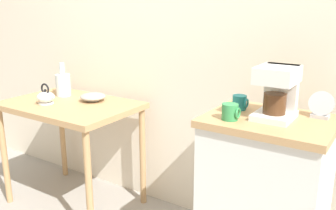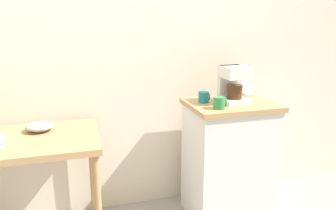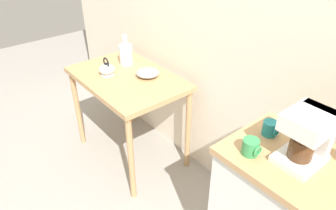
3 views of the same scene
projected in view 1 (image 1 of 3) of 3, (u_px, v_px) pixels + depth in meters
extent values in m
cube|color=beige|center=(191.00, 12.00, 2.40)|extent=(4.40, 0.10, 2.80)
cube|color=tan|center=(70.00, 106.00, 2.61)|extent=(0.94, 0.63, 0.04)
cylinder|color=tan|center=(4.00, 156.00, 2.72)|extent=(0.04, 0.04, 0.74)
cylinder|color=tan|center=(89.00, 187.00, 2.27)|extent=(0.04, 0.04, 0.74)
cylinder|color=tan|center=(62.00, 135.00, 3.16)|extent=(0.04, 0.04, 0.74)
cylinder|color=tan|center=(143.00, 157.00, 2.71)|extent=(0.04, 0.04, 0.74)
cube|color=white|center=(264.00, 203.00, 1.96)|extent=(0.59, 0.47, 0.87)
cube|color=tan|center=(270.00, 121.00, 1.84)|extent=(0.62, 0.50, 0.04)
cylinder|color=#9E998C|center=(93.00, 101.00, 2.65)|extent=(0.08, 0.08, 0.01)
ellipsoid|color=#9E998C|center=(93.00, 97.00, 2.64)|extent=(0.18, 0.18, 0.05)
cylinder|color=white|center=(46.00, 103.00, 2.58)|extent=(0.10, 0.10, 0.01)
ellipsoid|color=white|center=(46.00, 97.00, 2.57)|extent=(0.12, 0.12, 0.07)
cone|color=white|center=(51.00, 98.00, 2.54)|extent=(0.06, 0.03, 0.04)
sphere|color=black|center=(45.00, 91.00, 2.56)|extent=(0.02, 0.02, 0.02)
torus|color=black|center=(45.00, 89.00, 2.56)|extent=(0.08, 0.01, 0.08)
cylinder|color=silver|center=(63.00, 85.00, 2.79)|extent=(0.11, 0.11, 0.16)
cylinder|color=silver|center=(62.00, 69.00, 2.75)|extent=(0.04, 0.04, 0.09)
cube|color=white|center=(274.00, 116.00, 1.82)|extent=(0.18, 0.22, 0.03)
cube|color=white|center=(281.00, 90.00, 1.86)|extent=(0.16, 0.05, 0.26)
cube|color=white|center=(277.00, 75.00, 1.77)|extent=(0.18, 0.22, 0.08)
cylinder|color=#4C2D19|center=(275.00, 103.00, 1.80)|extent=(0.11, 0.11, 0.10)
cylinder|color=#338C4C|center=(230.00, 112.00, 1.80)|extent=(0.08, 0.08, 0.08)
torus|color=#338C4C|center=(238.00, 113.00, 1.78)|extent=(0.01, 0.05, 0.05)
cylinder|color=teal|center=(239.00, 102.00, 1.97)|extent=(0.07, 0.07, 0.08)
torus|color=teal|center=(246.00, 103.00, 1.95)|extent=(0.01, 0.05, 0.05)
cube|color=#B2B5BA|center=(320.00, 116.00, 1.84)|extent=(0.09, 0.06, 0.02)
cylinder|color=#B2B5BA|center=(321.00, 103.00, 1.82)|extent=(0.12, 0.05, 0.12)
cylinder|color=black|center=(321.00, 104.00, 1.82)|extent=(0.10, 0.04, 0.10)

